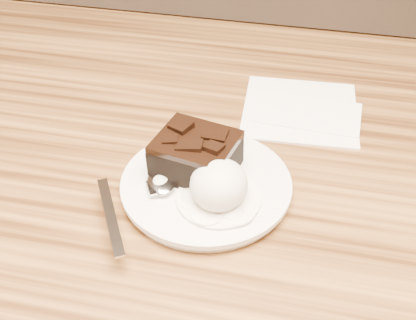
% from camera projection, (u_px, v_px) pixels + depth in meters
% --- Properties ---
extents(plate, '(0.20, 0.20, 0.02)m').
position_uv_depth(plate, '(206.00, 186.00, 0.62)').
color(plate, white).
rests_on(plate, dining_table).
extents(brownie, '(0.10, 0.09, 0.04)m').
position_uv_depth(brownie, '(196.00, 157.00, 0.61)').
color(brownie, black).
rests_on(brownie, plate).
extents(ice_cream_scoop, '(0.06, 0.07, 0.05)m').
position_uv_depth(ice_cream_scoop, '(219.00, 185.00, 0.57)').
color(ice_cream_scoop, silver).
rests_on(ice_cream_scoop, plate).
extents(melt_puddle, '(0.09, 0.09, 0.00)m').
position_uv_depth(melt_puddle, '(219.00, 199.00, 0.59)').
color(melt_puddle, white).
rests_on(melt_puddle, plate).
extents(spoon, '(0.11, 0.17, 0.01)m').
position_uv_depth(spoon, '(161.00, 184.00, 0.60)').
color(spoon, silver).
rests_on(spoon, plate).
extents(napkin, '(0.17, 0.17, 0.01)m').
position_uv_depth(napkin, '(300.00, 109.00, 0.75)').
color(napkin, white).
rests_on(napkin, dining_table).
extents(crumb_a, '(0.01, 0.01, 0.00)m').
position_uv_depth(crumb_a, '(209.00, 181.00, 0.61)').
color(crumb_a, black).
rests_on(crumb_a, plate).
extents(crumb_b, '(0.01, 0.01, 0.00)m').
position_uv_depth(crumb_b, '(223.00, 202.00, 0.58)').
color(crumb_b, black).
rests_on(crumb_b, plate).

